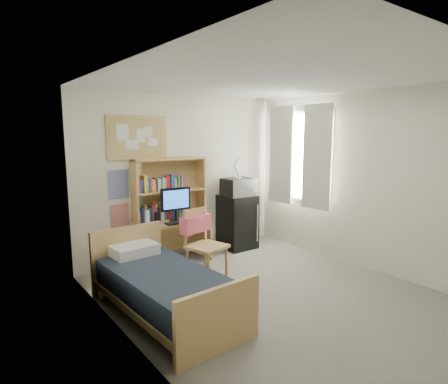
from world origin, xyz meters
TOP-DOWN VIEW (x-y plane):
  - floor at (0.00, 0.00)m, footprint 3.60×4.20m
  - ceiling at (0.00, 0.00)m, footprint 3.60×4.20m
  - wall_back at (0.00, 2.10)m, footprint 3.60×0.04m
  - wall_left at (-1.80, 0.00)m, footprint 0.04×4.20m
  - wall_right at (1.80, 0.00)m, footprint 0.04×4.20m
  - window_unit at (1.75, 1.20)m, footprint 0.10×1.40m
  - curtain_left at (1.72, 0.80)m, footprint 0.04×0.55m
  - curtain_right at (1.72, 1.60)m, footprint 0.04×0.55m
  - bulletin_board at (-0.78, 2.08)m, footprint 0.94×0.03m
  - poster_wave at (-1.10, 2.09)m, footprint 0.30×0.01m
  - poster_japan at (-1.10, 2.09)m, footprint 0.28×0.01m
  - desk at (-0.35, 1.80)m, footprint 1.09×0.58m
  - desk_chair at (-0.39, 0.86)m, footprint 0.60×0.60m
  - mini_fridge at (0.90, 1.81)m, footprint 0.56×0.56m
  - bed at (-1.28, 0.35)m, footprint 1.00×1.87m
  - hutch at (-0.34, 1.95)m, footprint 1.17×0.35m
  - monitor at (-0.35, 1.74)m, footprint 0.48×0.06m
  - keyboard at (-0.36, 1.60)m, footprint 0.46×0.17m
  - speaker_left at (-0.65, 1.75)m, footprint 0.07×0.07m
  - speaker_right at (-0.05, 1.73)m, footprint 0.07×0.07m
  - water_bottle at (-0.84, 1.72)m, footprint 0.07×0.07m
  - hoodie at (-0.44, 1.05)m, footprint 0.51×0.26m
  - microwave at (0.90, 1.79)m, footprint 0.52×0.40m
  - desk_fan at (0.90, 1.79)m, footprint 0.25×0.25m
  - pillow at (-1.32, 1.09)m, footprint 0.56×0.40m

SIDE VIEW (x-z plane):
  - floor at x=0.00m, z-range -0.02..0.00m
  - bed at x=-1.28m, z-range 0.00..0.50m
  - desk at x=-0.35m, z-range 0.00..0.66m
  - mini_fridge at x=0.90m, z-range 0.00..0.93m
  - desk_chair at x=-0.39m, z-range 0.00..1.00m
  - pillow at x=-1.32m, z-range 0.50..0.63m
  - keyboard at x=-0.36m, z-range 0.66..0.69m
  - speaker_right at x=-0.05m, z-range 0.66..0.82m
  - speaker_left at x=-0.65m, z-range 0.66..0.84m
  - hoodie at x=-0.44m, z-range 0.66..0.89m
  - water_bottle at x=-0.84m, z-range 0.66..0.89m
  - poster_japan at x=-1.10m, z-range 0.60..0.96m
  - monitor at x=-0.35m, z-range 0.66..1.17m
  - microwave at x=0.90m, z-range 0.93..1.22m
  - hutch at x=-0.34m, z-range 0.66..1.61m
  - poster_wave at x=-1.10m, z-range 1.04..1.46m
  - wall_back at x=0.00m, z-range 0.00..2.60m
  - wall_left at x=-1.80m, z-range 0.00..2.60m
  - wall_right at x=1.80m, z-range 0.00..2.60m
  - desk_fan at x=0.90m, z-range 1.22..1.54m
  - window_unit at x=1.75m, z-range 0.75..2.45m
  - curtain_left at x=1.72m, z-range 0.75..2.45m
  - curtain_right at x=1.72m, z-range 0.75..2.45m
  - bulletin_board at x=-0.78m, z-range 1.60..2.24m
  - ceiling at x=0.00m, z-range 2.59..2.61m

